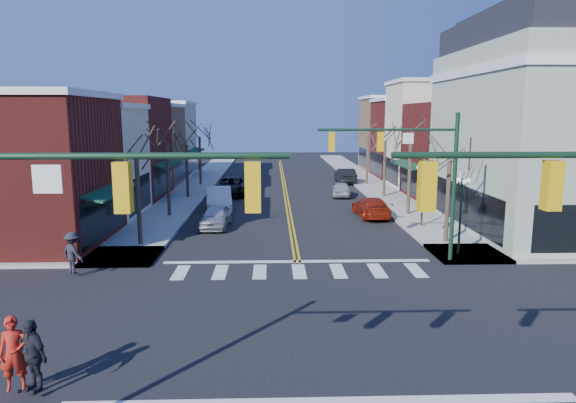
{
  "coord_description": "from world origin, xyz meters",
  "views": [
    {
      "loc": [
        -1.21,
        -16.38,
        7.12
      ],
      "look_at": [
        -0.42,
        8.86,
        2.8
      ],
      "focal_mm": 32.0,
      "sensor_mm": 36.0,
      "label": 1
    }
  ],
  "objects": [
    {
      "name": "ground",
      "position": [
        0.0,
        0.0,
        0.0
      ],
      "size": [
        160.0,
        160.0,
        0.0
      ],
      "primitive_type": "plane",
      "color": "black",
      "rests_on": "ground"
    },
    {
      "name": "sidewalk_left",
      "position": [
        -8.75,
        20.0,
        0.07
      ],
      "size": [
        3.5,
        70.0,
        0.15
      ],
      "primitive_type": "cube",
      "color": "#9E9B93",
      "rests_on": "ground"
    },
    {
      "name": "sidewalk_right",
      "position": [
        8.75,
        20.0,
        0.07
      ],
      "size": [
        3.5,
        70.0,
        0.15
      ],
      "primitive_type": "cube",
      "color": "#9E9B93",
      "rests_on": "ground"
    },
    {
      "name": "bldg_left_brick_a",
      "position": [
        -15.5,
        11.75,
        4.0
      ],
      "size": [
        10.0,
        8.5,
        8.0
      ],
      "primitive_type": "cube",
      "color": "maroon",
      "rests_on": "ground"
    },
    {
      "name": "bldg_left_stucco_a",
      "position": [
        -15.5,
        19.5,
        3.75
      ],
      "size": [
        10.0,
        7.0,
        7.5
      ],
      "primitive_type": "cube",
      "color": "beige",
      "rests_on": "ground"
    },
    {
      "name": "bldg_left_brick_b",
      "position": [
        -15.5,
        27.5,
        4.25
      ],
      "size": [
        10.0,
        9.0,
        8.5
      ],
      "primitive_type": "cube",
      "color": "maroon",
      "rests_on": "ground"
    },
    {
      "name": "bldg_left_tan",
      "position": [
        -15.5,
        35.75,
        3.9
      ],
      "size": [
        10.0,
        7.5,
        7.8
      ],
      "primitive_type": "cube",
      "color": "#997454",
      "rests_on": "ground"
    },
    {
      "name": "bldg_left_stucco_b",
      "position": [
        -15.5,
        43.5,
        4.1
      ],
      "size": [
        10.0,
        8.0,
        8.2
      ],
      "primitive_type": "cube",
      "color": "beige",
      "rests_on": "ground"
    },
    {
      "name": "bldg_right_brick_a",
      "position": [
        15.5,
        25.75,
        4.0
      ],
      "size": [
        10.0,
        8.5,
        8.0
      ],
      "primitive_type": "cube",
      "color": "maroon",
      "rests_on": "ground"
    },
    {
      "name": "bldg_right_stucco",
      "position": [
        15.5,
        33.5,
        5.0
      ],
      "size": [
        10.0,
        7.0,
        10.0
      ],
      "primitive_type": "cube",
      "color": "beige",
      "rests_on": "ground"
    },
    {
      "name": "bldg_right_brick_b",
      "position": [
        15.5,
        41.0,
        4.25
      ],
      "size": [
        10.0,
        8.0,
        8.5
      ],
      "primitive_type": "cube",
      "color": "maroon",
      "rests_on": "ground"
    },
    {
      "name": "bldg_right_tan",
      "position": [
        15.5,
        49.0,
        4.5
      ],
      "size": [
        10.0,
        8.0,
        9.0
      ],
      "primitive_type": "cube",
      "color": "#997454",
      "rests_on": "ground"
    },
    {
      "name": "victorian_corner",
      "position": [
        16.5,
        14.5,
        6.66
      ],
      "size": [
        12.25,
        14.25,
        13.3
      ],
      "color": "#9FAE97",
      "rests_on": "ground"
    },
    {
      "name": "traffic_mast_near_left",
      "position": [
        -5.55,
        -7.4,
        4.71
      ],
      "size": [
        6.6,
        0.28,
        7.2
      ],
      "color": "#14331E",
      "rests_on": "ground"
    },
    {
      "name": "traffic_mast_far_right",
      "position": [
        5.55,
        7.4,
        4.71
      ],
      "size": [
        6.6,
        0.28,
        7.2
      ],
      "color": "#14331E",
      "rests_on": "ground"
    },
    {
      "name": "lamppost_corner",
      "position": [
        8.2,
        8.5,
        2.96
      ],
      "size": [
        0.36,
        0.36,
        4.33
      ],
      "color": "#14331E",
      "rests_on": "ground"
    },
    {
      "name": "lamppost_midblock",
      "position": [
        8.2,
        15.0,
        2.96
      ],
      "size": [
        0.36,
        0.36,
        4.33
      ],
      "color": "#14331E",
      "rests_on": "ground"
    },
    {
      "name": "tree_left_a",
      "position": [
        -8.4,
        11.0,
        2.38
      ],
      "size": [
        0.24,
        0.24,
        4.76
      ],
      "primitive_type": "cylinder",
      "color": "#382B21",
      "rests_on": "ground"
    },
    {
      "name": "tree_left_b",
      "position": [
        -8.4,
        19.0,
        2.52
      ],
      "size": [
        0.24,
        0.24,
        5.04
      ],
      "primitive_type": "cylinder",
      "color": "#382B21",
      "rests_on": "ground"
    },
    {
      "name": "tree_left_c",
      "position": [
        -8.4,
        27.0,
        2.27
      ],
      "size": [
        0.24,
        0.24,
        4.55
      ],
      "primitive_type": "cylinder",
      "color": "#382B21",
      "rests_on": "ground"
    },
    {
      "name": "tree_left_d",
      "position": [
        -8.4,
        35.0,
        2.45
      ],
      "size": [
        0.24,
        0.24,
        4.9
      ],
      "primitive_type": "cylinder",
      "color": "#382B21",
      "rests_on": "ground"
    },
    {
      "name": "tree_right_a",
      "position": [
        8.4,
        11.0,
        2.31
      ],
      "size": [
        0.24,
        0.24,
        4.62
      ],
      "primitive_type": "cylinder",
      "color": "#382B21",
      "rests_on": "ground"
    },
    {
      "name": "tree_right_b",
      "position": [
        8.4,
        19.0,
        2.59
      ],
      "size": [
        0.24,
        0.24,
        5.18
      ],
      "primitive_type": "cylinder",
      "color": "#382B21",
      "rests_on": "ground"
    },
    {
      "name": "tree_right_c",
      "position": [
        8.4,
        27.0,
        2.42
      ],
      "size": [
        0.24,
        0.24,
        4.83
      ],
      "primitive_type": "cylinder",
      "color": "#382B21",
      "rests_on": "ground"
    },
    {
      "name": "tree_right_d",
      "position": [
        8.4,
        35.0,
        2.48
      ],
      "size": [
        0.24,
        0.24,
        4.97
      ],
      "primitive_type": "cylinder",
      "color": "#382B21",
      "rests_on": "ground"
    },
    {
      "name": "car_left_near",
      "position": [
        -4.8,
        15.6,
        0.71
      ],
      "size": [
        1.91,
        4.27,
        1.42
      ],
      "primitive_type": "imported",
      "rotation": [
        0.0,
        0.0,
        -0.06
      ],
      "color": "silver",
      "rests_on": "ground"
    },
    {
      "name": "car_left_mid",
      "position": [
        -5.2,
        21.61,
        0.85
      ],
      "size": [
        2.4,
        5.32,
        1.7
      ],
      "primitive_type": "imported",
      "rotation": [
        0.0,
        0.0,
        0.12
      ],
      "color": "silver",
      "rests_on": "ground"
    },
    {
      "name": "car_left_far",
      "position": [
        -4.86,
        28.69,
        0.8
      ],
      "size": [
        2.78,
        5.79,
        1.59
      ],
      "primitive_type": "imported",
      "rotation": [
        0.0,
        0.0,
        -0.02
      ],
      "color": "black",
      "rests_on": "ground"
    },
    {
      "name": "car_right_near",
      "position": [
        5.7,
        18.63,
        0.7
      ],
      "size": [
        2.23,
        4.93,
        1.4
      ],
      "primitive_type": "imported",
      "rotation": [
        0.0,
        0.0,
        3.2
      ],
      "color": "#9A210E",
      "rests_on": "ground"
    },
    {
      "name": "car_right_mid",
      "position": [
        4.8,
        27.66,
        0.66
      ],
      "size": [
        2.03,
        4.06,
        1.33
      ],
      "primitive_type": "imported",
      "rotation": [
        0.0,
        0.0,
        3.02
      ],
      "color": "silver",
      "rests_on": "ground"
    },
    {
      "name": "car_right_far",
      "position": [
        6.4,
        36.42,
        0.77
      ],
      "size": [
        1.86,
        4.75,
        1.54
      ],
      "primitive_type": "imported",
      "rotation": [
        0.0,
        0.0,
        3.19
      ],
      "color": "black",
      "rests_on": "ground"
    },
    {
      "name": "pedestrian_red_a",
      "position": [
        -7.79,
        -4.0,
        1.13
      ],
      "size": [
        0.82,
        0.65,
        1.95
      ],
      "primitive_type": "imported",
      "rotation": [
        0.0,
        0.0,
        0.29
      ],
      "color": "#B01E12",
      "rests_on": "sidewalk_left"
    },
    {
      "name": "pedestrian_dark_a",
      "position": [
        -7.3,
        -4.06,
        1.1
      ],
      "size": [
        1.18,
        1.02,
        1.9
      ],
      "primitive_type": "imported",
      "rotation": [
        0.0,
        0.0,
        -0.61
      ],
      "color": "black",
      "rests_on": "sidewalk_left"
    },
    {
      "name": "pedestrian_dark_b",
      "position": [
        -10.0,
        5.75,
        1.09
      ],
      "size": [
        1.39,
        1.28,
        1.88
      ],
      "primitive_type": "imported",
      "rotation": [
        0.0,
        0.0,
        2.51
      ],
      "color": "black",
      "rests_on": "sidewalk_left"
    }
  ]
}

